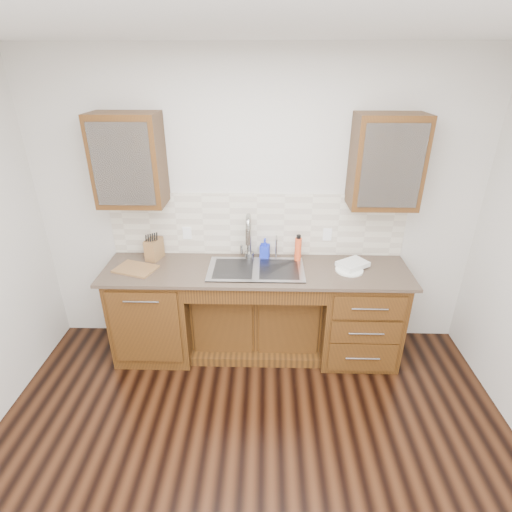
{
  "coord_description": "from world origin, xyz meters",
  "views": [
    {
      "loc": [
        0.08,
        -1.68,
        2.56
      ],
      "look_at": [
        0.0,
        1.4,
        1.05
      ],
      "focal_mm": 28.0,
      "sensor_mm": 36.0,
      "label": 1
    }
  ],
  "objects_px": {
    "water_bottle": "(298,250)",
    "plate": "(349,270)",
    "cutting_board": "(136,269)",
    "knife_block": "(154,249)",
    "soap_bottle": "(265,248)"
  },
  "relations": [
    {
      "from": "soap_bottle",
      "to": "water_bottle",
      "type": "height_order",
      "value": "water_bottle"
    },
    {
      "from": "plate",
      "to": "cutting_board",
      "type": "xyz_separation_m",
      "value": [
        -1.87,
        -0.03,
        0.0
      ]
    },
    {
      "from": "plate",
      "to": "knife_block",
      "type": "distance_m",
      "value": 1.77
    },
    {
      "from": "water_bottle",
      "to": "knife_block",
      "type": "relative_size",
      "value": 1.16
    },
    {
      "from": "water_bottle",
      "to": "plate",
      "type": "xyz_separation_m",
      "value": [
        0.44,
        -0.18,
        -0.11
      ]
    },
    {
      "from": "water_bottle",
      "to": "knife_block",
      "type": "height_order",
      "value": "water_bottle"
    },
    {
      "from": "plate",
      "to": "cutting_board",
      "type": "distance_m",
      "value": 1.87
    },
    {
      "from": "knife_block",
      "to": "soap_bottle",
      "type": "bearing_deg",
      "value": 19.68
    },
    {
      "from": "plate",
      "to": "cutting_board",
      "type": "bearing_deg",
      "value": -179.18
    },
    {
      "from": "water_bottle",
      "to": "cutting_board",
      "type": "bearing_deg",
      "value": -171.64
    },
    {
      "from": "plate",
      "to": "knife_block",
      "type": "height_order",
      "value": "knife_block"
    },
    {
      "from": "soap_bottle",
      "to": "knife_block",
      "type": "bearing_deg",
      "value": -167.32
    },
    {
      "from": "knife_block",
      "to": "cutting_board",
      "type": "height_order",
      "value": "knife_block"
    },
    {
      "from": "water_bottle",
      "to": "cutting_board",
      "type": "xyz_separation_m",
      "value": [
        -1.43,
        -0.21,
        -0.1
      ]
    },
    {
      "from": "water_bottle",
      "to": "cutting_board",
      "type": "height_order",
      "value": "water_bottle"
    }
  ]
}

